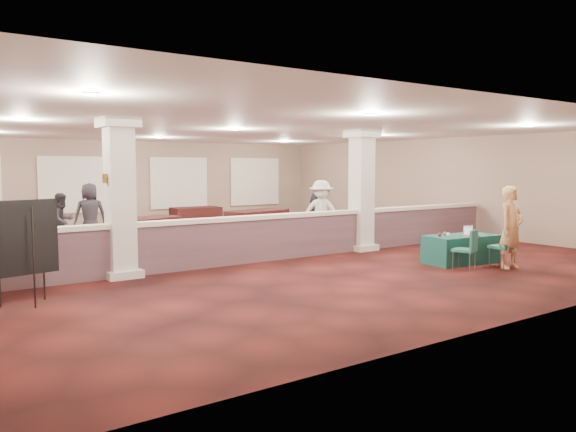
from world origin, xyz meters
TOP-DOWN VIEW (x-y plane):
  - ground at (0.00, 0.00)m, footprint 16.00×16.00m
  - wall_back at (0.00, 8.00)m, footprint 16.00×0.04m
  - wall_front at (0.00, -8.00)m, footprint 16.00×0.04m
  - wall_right at (8.00, 0.00)m, footprint 0.04×16.00m
  - ceiling at (0.00, 0.00)m, footprint 16.00×16.00m
  - partition_wall at (0.00, -1.50)m, footprint 15.60×0.28m
  - column_left at (-3.50, -1.50)m, footprint 0.72×0.72m
  - column_right at (3.00, -1.50)m, footprint 0.72×0.72m
  - sconce_left at (-3.78, -1.50)m, footprint 0.12×0.12m
  - sconce_right at (-3.22, -1.50)m, footprint 0.12×0.12m
  - near_table at (3.50, -4.36)m, footprint 1.78×1.05m
  - conf_chair_main at (3.83, -5.30)m, footprint 0.48×0.48m
  - conf_chair_side at (2.89, -5.02)m, footprint 0.56×0.56m
  - easel_board at (-5.51, -2.94)m, footprint 0.99×0.57m
  - woman at (3.86, -5.40)m, footprint 0.66×0.45m
  - far_table_front_left at (-5.19, 0.30)m, footprint 1.83×1.14m
  - far_table_front_center at (-1.22, 3.00)m, footprint 2.09×1.54m
  - far_table_front_right at (2.50, 3.00)m, footprint 2.17×1.40m
  - far_table_back_left at (-4.13, 4.98)m, footprint 1.97×1.27m
  - far_table_back_center at (2.00, 6.50)m, footprint 1.84×1.00m
  - far_table_back_right at (2.95, 3.43)m, footprint 2.14×1.55m
  - attendee_a at (-3.48, 3.44)m, footprint 0.83×0.72m
  - attendee_b at (2.82, 0.00)m, footprint 1.27×1.13m
  - attendee_c at (4.14, 1.94)m, footprint 1.09×0.89m
  - attendee_d at (-2.71, 3.50)m, footprint 0.92×0.57m
  - laptop_base at (3.76, -4.44)m, footprint 0.32×0.24m
  - laptop_screen at (3.77, -4.34)m, footprint 0.29×0.05m
  - screen_glow at (3.77, -4.34)m, footprint 0.27×0.04m
  - knitting at (3.52, -4.59)m, footprint 0.39×0.31m
  - yarn_cream at (3.00, -4.39)m, footprint 0.10×0.10m
  - yarn_red at (2.89, -4.24)m, footprint 0.09×0.09m
  - yarn_grey at (3.12, -4.21)m, footprint 0.09×0.09m
  - scissors at (4.04, -4.68)m, footprint 0.11×0.04m

SIDE VIEW (x-z plane):
  - ground at x=0.00m, z-range 0.00..0.00m
  - near_table at x=3.50m, z-range 0.00..0.65m
  - far_table_front_left at x=-5.19m, z-range 0.00..0.70m
  - far_table_back_center at x=2.00m, z-range 0.00..0.72m
  - far_table_back_left at x=-4.13m, z-range 0.00..0.74m
  - far_table_front_center at x=-1.22m, z-range 0.00..0.76m
  - far_table_back_right at x=2.95m, z-range 0.00..0.78m
  - far_table_front_right at x=2.50m, z-range 0.00..0.81m
  - conf_chair_side at x=2.89m, z-range 0.08..0.96m
  - conf_chair_main at x=3.83m, z-range 0.08..1.00m
  - partition_wall at x=0.00m, z-range 0.02..1.12m
  - scissors at x=4.04m, z-range 0.65..0.66m
  - laptop_base at x=3.76m, z-range 0.65..0.67m
  - knitting at x=3.52m, z-range 0.65..0.68m
  - yarn_red at x=2.89m, z-range 0.65..0.74m
  - yarn_grey at x=3.12m, z-range 0.65..0.74m
  - yarn_cream at x=3.00m, z-range 0.65..0.75m
  - screen_glow at x=3.77m, z-range 0.67..0.84m
  - attendee_a at x=-3.48m, z-range 0.00..1.52m
  - laptop_screen at x=3.77m, z-range 0.67..0.86m
  - attendee_c at x=4.14m, z-range 0.00..1.68m
  - attendee_d at x=-2.71m, z-range 0.00..1.78m
  - woman at x=3.86m, z-range 0.00..1.81m
  - attendee_b at x=2.82m, z-range 0.00..1.84m
  - easel_board at x=-5.51m, z-range 0.23..1.94m
  - wall_back at x=0.00m, z-range 0.00..3.20m
  - wall_front at x=0.00m, z-range 0.00..3.20m
  - wall_right at x=8.00m, z-range 0.00..3.20m
  - column_left at x=-3.50m, z-range 0.04..3.24m
  - column_right at x=3.00m, z-range 0.04..3.24m
  - sconce_left at x=-3.78m, z-range 1.91..2.09m
  - sconce_right at x=-3.22m, z-range 1.91..2.09m
  - ceiling at x=0.00m, z-range 3.19..3.21m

